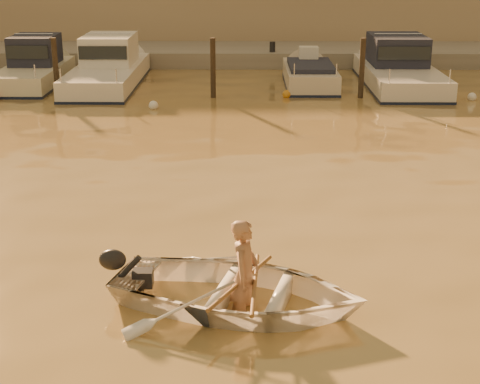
{
  "coord_description": "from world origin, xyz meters",
  "views": [
    {
      "loc": [
        0.94,
        -10.86,
        5.08
      ],
      "look_at": [
        0.82,
        1.73,
        0.75
      ],
      "focal_mm": 55.0,
      "sensor_mm": 36.0,
      "label": 1
    }
  ],
  "objects_px": {
    "dinghy": "(238,291)",
    "moored_boat_1": "(33,68)",
    "moored_boat_4": "(400,69)",
    "person": "(245,275)",
    "moored_boat_3": "(310,79)",
    "moored_boat_2": "(107,68)"
  },
  "relations": [
    {
      "from": "person",
      "to": "moored_boat_3",
      "type": "relative_size",
      "value": 0.32
    },
    {
      "from": "moored_boat_3",
      "to": "person",
      "type": "bearing_deg",
      "value": -97.67
    },
    {
      "from": "moored_boat_1",
      "to": "moored_boat_3",
      "type": "height_order",
      "value": "moored_boat_1"
    },
    {
      "from": "moored_boat_3",
      "to": "moored_boat_4",
      "type": "relative_size",
      "value": 0.7
    },
    {
      "from": "dinghy",
      "to": "moored_boat_4",
      "type": "height_order",
      "value": "moored_boat_4"
    },
    {
      "from": "dinghy",
      "to": "moored_boat_4",
      "type": "relative_size",
      "value": 0.5
    },
    {
      "from": "person",
      "to": "moored_boat_3",
      "type": "height_order",
      "value": "person"
    },
    {
      "from": "dinghy",
      "to": "moored_boat_4",
      "type": "xyz_separation_m",
      "value": [
        5.7,
        17.27,
        0.36
      ]
    },
    {
      "from": "dinghy",
      "to": "moored_boat_2",
      "type": "xyz_separation_m",
      "value": [
        -5.01,
        17.27,
        0.36
      ]
    },
    {
      "from": "dinghy",
      "to": "moored_boat_3",
      "type": "bearing_deg",
      "value": 6.79
    },
    {
      "from": "moored_boat_3",
      "to": "moored_boat_4",
      "type": "height_order",
      "value": "moored_boat_4"
    },
    {
      "from": "person",
      "to": "moored_boat_4",
      "type": "xyz_separation_m",
      "value": [
        5.6,
        17.3,
        0.09
      ]
    },
    {
      "from": "dinghy",
      "to": "moored_boat_2",
      "type": "height_order",
      "value": "moored_boat_2"
    },
    {
      "from": "dinghy",
      "to": "moored_boat_1",
      "type": "height_order",
      "value": "moored_boat_1"
    },
    {
      "from": "dinghy",
      "to": "moored_boat_2",
      "type": "distance_m",
      "value": 17.99
    },
    {
      "from": "person",
      "to": "moored_boat_1",
      "type": "bearing_deg",
      "value": 39.17
    },
    {
      "from": "moored_boat_1",
      "to": "moored_boat_2",
      "type": "height_order",
      "value": "same"
    },
    {
      "from": "moored_boat_3",
      "to": "moored_boat_2",
      "type": "bearing_deg",
      "value": 180.0
    },
    {
      "from": "moored_boat_3",
      "to": "moored_boat_1",
      "type": "bearing_deg",
      "value": 180.0
    },
    {
      "from": "person",
      "to": "moored_boat_4",
      "type": "relative_size",
      "value": 0.22
    },
    {
      "from": "moored_boat_2",
      "to": "moored_boat_4",
      "type": "xyz_separation_m",
      "value": [
        10.71,
        0.0,
        0.0
      ]
    },
    {
      "from": "dinghy",
      "to": "moored_boat_1",
      "type": "relative_size",
      "value": 0.62
    }
  ]
}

